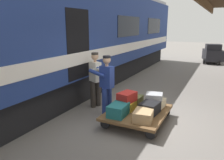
% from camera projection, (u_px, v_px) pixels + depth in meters
% --- Properties ---
extents(ground_plane, '(60.00, 60.00, 0.00)m').
position_uv_depth(ground_plane, '(151.00, 122.00, 5.88)').
color(ground_plane, slate).
extents(train_car, '(3.02, 21.83, 4.00)m').
position_uv_depth(train_car, '(39.00, 39.00, 7.01)').
color(train_car, navy).
rests_on(train_car, ground_plane).
extents(luggage_cart, '(1.45, 1.81, 0.31)m').
position_uv_depth(luggage_cart, '(137.00, 113.00, 5.82)').
color(luggage_cart, brown).
rests_on(luggage_cart, ground_plane).
extents(suitcase_cream_canvas, '(0.51, 0.53, 0.23)m').
position_uv_depth(suitcase_cream_canvas, '(155.00, 103.00, 6.07)').
color(suitcase_cream_canvas, beige).
rests_on(suitcase_cream_canvas, luggage_cart).
extents(suitcase_yellow_case, '(0.45, 0.46, 0.22)m').
position_uv_depth(suitcase_yellow_case, '(126.00, 105.00, 5.93)').
color(suitcase_yellow_case, gold).
rests_on(suitcase_yellow_case, luggage_cart).
extents(suitcase_olive_duffel, '(0.49, 0.46, 0.23)m').
position_uv_depth(suitcase_olive_duffel, '(133.00, 99.00, 6.36)').
color(suitcase_olive_duffel, brown).
rests_on(suitcase_olive_duffel, luggage_cart).
extents(suitcase_tan_vintage, '(0.49, 0.57, 0.24)m').
position_uv_depth(suitcase_tan_vintage, '(143.00, 116.00, 5.21)').
color(suitcase_tan_vintage, tan).
rests_on(suitcase_tan_vintage, luggage_cart).
extents(suitcase_teal_softside, '(0.42, 0.59, 0.29)m').
position_uv_depth(suitcase_teal_softside, '(118.00, 110.00, 5.49)').
color(suitcase_teal_softside, '#1E666B').
rests_on(suitcase_teal_softside, luggage_cart).
extents(suitcase_black_hardshell, '(0.47, 0.57, 0.29)m').
position_uv_depth(suitcase_black_hardshell, '(150.00, 108.00, 5.64)').
color(suitcase_black_hardshell, black).
rests_on(suitcase_black_hardshell, luggage_cart).
extents(suitcase_red_plastic, '(0.44, 0.56, 0.25)m').
position_uv_depth(suitcase_red_plastic, '(127.00, 97.00, 5.85)').
color(suitcase_red_plastic, '#AD231E').
rests_on(suitcase_red_plastic, suitcase_yellow_case).
extents(suitcase_gray_aluminum, '(0.51, 0.48, 0.15)m').
position_uv_depth(suitcase_gray_aluminum, '(154.00, 96.00, 6.04)').
color(suitcase_gray_aluminum, '#9EA0A5').
rests_on(suitcase_gray_aluminum, suitcase_cream_canvas).
extents(porter_in_overalls, '(0.71, 0.50, 1.70)m').
position_uv_depth(porter_in_overalls, '(106.00, 84.00, 6.15)').
color(porter_in_overalls, navy).
rests_on(porter_in_overalls, ground_plane).
extents(porter_by_door, '(0.74, 0.60, 1.70)m').
position_uv_depth(porter_by_door, '(96.00, 78.00, 6.78)').
color(porter_by_door, '#332D28').
rests_on(porter_by_door, ground_plane).
extents(baggage_tug, '(1.47, 1.91, 1.30)m').
position_uv_depth(baggage_tug, '(213.00, 54.00, 14.77)').
color(baggage_tug, black).
rests_on(baggage_tug, ground_plane).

